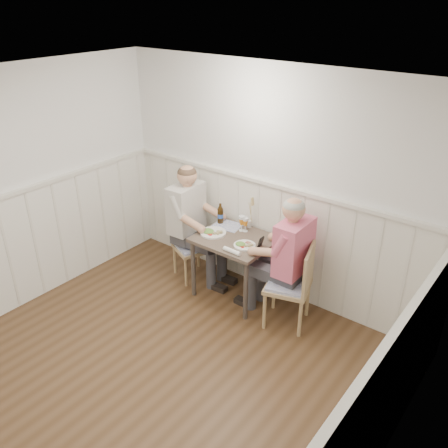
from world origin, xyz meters
name	(u,v)px	position (x,y,z in m)	size (l,w,h in m)	color
ground_plane	(127,396)	(0.00, 0.00, 0.00)	(4.50, 4.50, 0.00)	#49301B
room_shell	(109,246)	(0.00, 0.00, 1.52)	(4.04, 4.54, 2.60)	white
wainscot	(177,296)	(0.00, 0.69, 0.69)	(4.00, 4.49, 1.34)	white
dining_table	(235,246)	(-0.19, 1.84, 0.64)	(0.84, 0.70, 0.75)	#4B403A
chair_right	(294,283)	(0.61, 1.78, 0.51)	(0.55, 0.55, 0.93)	#9E835C
chair_left	(190,243)	(-0.88, 1.86, 0.44)	(0.51, 0.51, 0.82)	#9E835C
man_in_pink	(288,269)	(0.50, 1.85, 0.60)	(0.66, 0.46, 1.43)	#3F3F47
diner_cream	(190,230)	(-0.89, 1.87, 0.61)	(0.69, 0.48, 1.46)	#3F3F47
plate_man	(244,244)	(0.00, 1.75, 0.77)	(0.24, 0.24, 0.06)	white
plate_diner	(211,232)	(-0.46, 1.76, 0.77)	(0.30, 0.30, 0.07)	white
beer_glass_a	(245,222)	(-0.19, 2.04, 0.86)	(0.07, 0.07, 0.17)	silver
beer_glass_b	(242,221)	(-0.23, 2.03, 0.87)	(0.07, 0.07, 0.18)	silver
beer_bottle	(220,215)	(-0.54, 2.03, 0.86)	(0.07, 0.07, 0.25)	black
rolled_napkin	(232,251)	(-0.01, 1.55, 0.77)	(0.21, 0.05, 0.05)	white
grass_vase	(250,213)	(-0.21, 2.15, 0.93)	(0.05, 0.05, 0.41)	silver
gingham_mat	(228,226)	(-0.43, 2.03, 0.75)	(0.35, 0.30, 0.01)	#545FA5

